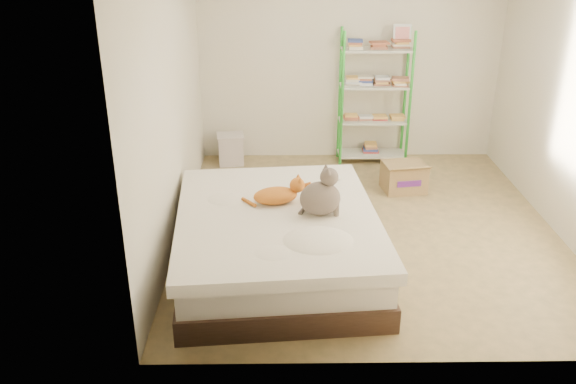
{
  "coord_description": "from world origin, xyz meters",
  "views": [
    {
      "loc": [
        -0.89,
        -5.56,
        2.9
      ],
      "look_at": [
        -0.82,
        -0.49,
        0.62
      ],
      "focal_mm": 38.0,
      "sensor_mm": 36.0,
      "label": 1
    }
  ],
  "objects_px": {
    "orange_cat": "(275,194)",
    "grey_cat": "(320,191)",
    "bed": "(277,241)",
    "cardboard_box": "(404,177)",
    "white_bin": "(231,149)",
    "shelf_unit": "(375,95)"
  },
  "relations": [
    {
      "from": "orange_cat",
      "to": "cardboard_box",
      "type": "distance_m",
      "value": 2.18
    },
    {
      "from": "orange_cat",
      "to": "grey_cat",
      "type": "xyz_separation_m",
      "value": [
        0.39,
        -0.23,
        0.12
      ]
    },
    {
      "from": "grey_cat",
      "to": "white_bin",
      "type": "bearing_deg",
      "value": 13.56
    },
    {
      "from": "shelf_unit",
      "to": "white_bin",
      "type": "xyz_separation_m",
      "value": [
        -1.83,
        -0.08,
        -0.68
      ]
    },
    {
      "from": "shelf_unit",
      "to": "white_bin",
      "type": "height_order",
      "value": "shelf_unit"
    },
    {
      "from": "shelf_unit",
      "to": "cardboard_box",
      "type": "height_order",
      "value": "shelf_unit"
    },
    {
      "from": "shelf_unit",
      "to": "grey_cat",
      "type": "bearing_deg",
      "value": -107.53
    },
    {
      "from": "white_bin",
      "to": "shelf_unit",
      "type": "bearing_deg",
      "value": 2.41
    },
    {
      "from": "bed",
      "to": "orange_cat",
      "type": "relative_size",
      "value": 4.85
    },
    {
      "from": "orange_cat",
      "to": "cardboard_box",
      "type": "relative_size",
      "value": 0.92
    },
    {
      "from": "shelf_unit",
      "to": "white_bin",
      "type": "bearing_deg",
      "value": -177.59
    },
    {
      "from": "orange_cat",
      "to": "grey_cat",
      "type": "relative_size",
      "value": 1.1
    },
    {
      "from": "bed",
      "to": "white_bin",
      "type": "bearing_deg",
      "value": 98.45
    },
    {
      "from": "grey_cat",
      "to": "white_bin",
      "type": "height_order",
      "value": "grey_cat"
    },
    {
      "from": "bed",
      "to": "cardboard_box",
      "type": "bearing_deg",
      "value": 44.97
    },
    {
      "from": "cardboard_box",
      "to": "white_bin",
      "type": "relative_size",
      "value": 1.32
    },
    {
      "from": "orange_cat",
      "to": "white_bin",
      "type": "xyz_separation_m",
      "value": [
        -0.59,
        2.39,
        -0.45
      ]
    },
    {
      "from": "white_bin",
      "to": "cardboard_box",
      "type": "bearing_deg",
      "value": -22.83
    },
    {
      "from": "cardboard_box",
      "to": "white_bin",
      "type": "xyz_separation_m",
      "value": [
        -2.07,
        0.87,
        0.03
      ]
    },
    {
      "from": "grey_cat",
      "to": "shelf_unit",
      "type": "height_order",
      "value": "shelf_unit"
    },
    {
      "from": "grey_cat",
      "to": "cardboard_box",
      "type": "distance_m",
      "value": 2.15
    },
    {
      "from": "orange_cat",
      "to": "bed",
      "type": "bearing_deg",
      "value": -97.47
    }
  ]
}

